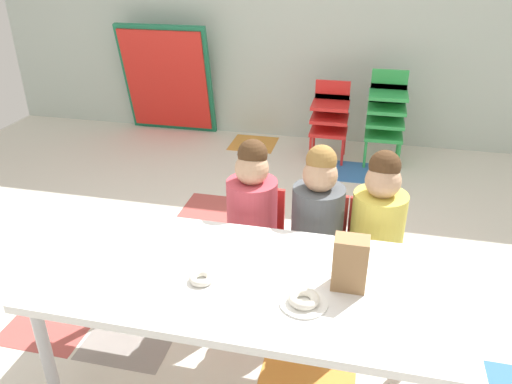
% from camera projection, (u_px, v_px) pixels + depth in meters
% --- Properties ---
extents(ground_plane, '(6.24, 5.17, 0.02)m').
position_uv_depth(ground_plane, '(241.00, 294.00, 2.84)').
color(ground_plane, silver).
extents(back_wall, '(6.24, 0.10, 2.43)m').
position_uv_depth(back_wall, '(310.00, 9.00, 4.52)').
color(back_wall, '#B2C1B7').
rests_on(back_wall, ground_plane).
extents(craft_table, '(1.68, 0.76, 0.58)m').
position_uv_depth(craft_table, '(249.00, 285.00, 2.03)').
color(craft_table, white).
rests_on(craft_table, ground_plane).
extents(seated_child_near_camera, '(0.32, 0.31, 0.92)m').
position_uv_depth(seated_child_near_camera, '(253.00, 207.00, 2.57)').
color(seated_child_near_camera, red).
rests_on(seated_child_near_camera, ground_plane).
extents(seated_child_middle_seat, '(0.32, 0.31, 0.92)m').
position_uv_depth(seated_child_middle_seat, '(318.00, 214.00, 2.51)').
color(seated_child_middle_seat, red).
rests_on(seated_child_middle_seat, ground_plane).
extents(seated_child_far_right, '(0.33, 0.33, 0.92)m').
position_uv_depth(seated_child_far_right, '(378.00, 221.00, 2.45)').
color(seated_child_far_right, red).
rests_on(seated_child_far_right, ground_plane).
extents(kid_chair_red_stack, '(0.32, 0.30, 0.68)m').
position_uv_depth(kid_chair_red_stack, '(330.00, 115.00, 4.40)').
color(kid_chair_red_stack, red).
rests_on(kid_chair_red_stack, ground_plane).
extents(kid_chair_green_stack, '(0.32, 0.30, 0.80)m').
position_uv_depth(kid_chair_green_stack, '(386.00, 112.00, 4.28)').
color(kid_chair_green_stack, green).
rests_on(kid_chair_green_stack, ground_plane).
extents(folded_activity_table, '(0.90, 0.29, 1.09)m').
position_uv_depth(folded_activity_table, '(167.00, 80.00, 4.92)').
color(folded_activity_table, '#19724C').
rests_on(folded_activity_table, ground_plane).
extents(paper_bag_brown, '(0.13, 0.09, 0.22)m').
position_uv_depth(paper_bag_brown, '(350.00, 263.00, 1.89)').
color(paper_bag_brown, '#9E754C').
rests_on(paper_bag_brown, craft_table).
extents(paper_plate_near_edge, '(0.18, 0.18, 0.01)m').
position_uv_depth(paper_plate_near_edge, '(304.00, 303.00, 1.85)').
color(paper_plate_near_edge, white).
rests_on(paper_plate_near_edge, craft_table).
extents(donut_powdered_on_plate, '(0.12, 0.12, 0.03)m').
position_uv_depth(donut_powdered_on_plate, '(304.00, 299.00, 1.84)').
color(donut_powdered_on_plate, white).
rests_on(donut_powdered_on_plate, craft_table).
extents(donut_powdered_loose, '(0.10, 0.10, 0.03)m').
position_uv_depth(donut_powdered_loose, '(201.00, 278.00, 1.97)').
color(donut_powdered_loose, white).
rests_on(donut_powdered_loose, craft_table).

